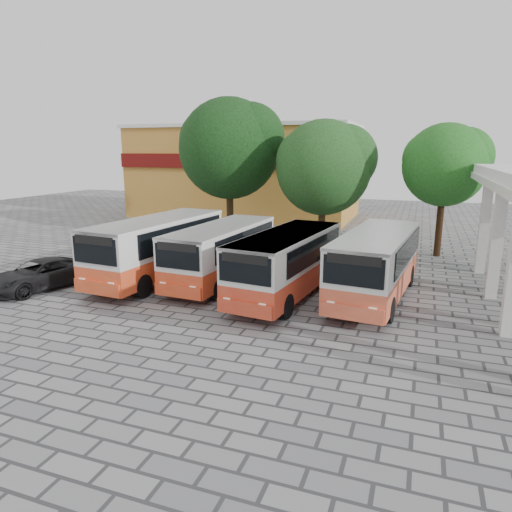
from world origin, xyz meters
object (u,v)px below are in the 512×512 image
at_px(bus_centre_left, 222,250).
at_px(parked_car, 40,274).
at_px(bus_centre_right, 287,260).
at_px(bus_far_left, 158,245).
at_px(bus_far_right, 376,261).

distance_m(bus_centre_left, parked_car, 8.22).
bearing_deg(bus_centre_right, parked_car, -159.20).
relative_size(bus_centre_right, parked_car, 1.67).
relative_size(bus_far_left, bus_centre_right, 1.07).
xyz_separation_m(bus_centre_left, bus_centre_right, (3.44, -0.99, 0.02)).
xyz_separation_m(bus_far_left, parked_car, (-4.21, -3.15, -1.05)).
xyz_separation_m(bus_far_left, bus_far_right, (10.08, 0.48, -0.07)).
relative_size(bus_centre_left, bus_centre_right, 0.97).
distance_m(bus_centre_left, bus_far_right, 7.01).
height_order(bus_far_left, bus_centre_right, bus_far_left).
xyz_separation_m(bus_far_left, bus_centre_left, (3.07, 0.55, -0.14)).
height_order(bus_far_right, parked_car, bus_far_right).
bearing_deg(bus_centre_left, bus_far_left, -166.21).
distance_m(bus_centre_right, bus_far_right, 3.69).
distance_m(bus_far_right, parked_car, 14.77).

